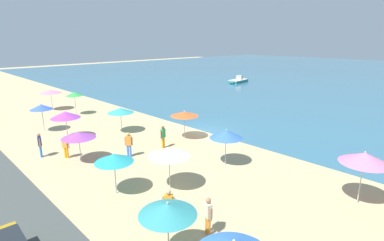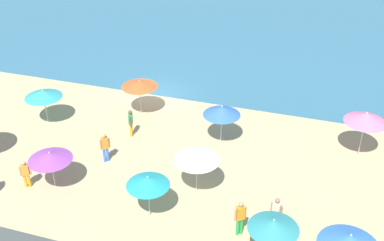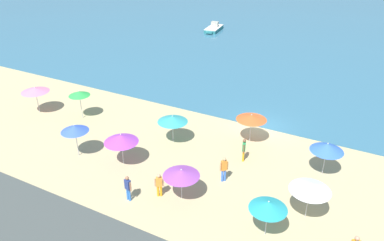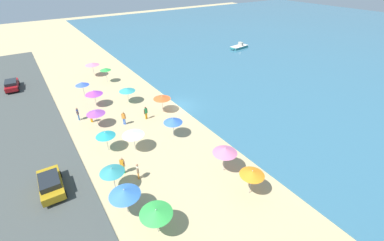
{
  "view_description": "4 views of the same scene",
  "coord_description": "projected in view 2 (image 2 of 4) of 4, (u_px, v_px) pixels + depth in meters",
  "views": [
    {
      "loc": [
        16.95,
        -18.23,
        7.84
      ],
      "look_at": [
        -0.85,
        -0.86,
        1.03
      ],
      "focal_mm": 28.0,
      "sensor_mm": 36.0,
      "label": 1
    },
    {
      "loc": [
        11.01,
        -26.76,
        15.34
      ],
      "look_at": [
        3.8,
        -3.89,
        0.92
      ],
      "focal_mm": 45.0,
      "sensor_mm": 36.0,
      "label": 2
    },
    {
      "loc": [
        7.53,
        -25.93,
        14.5
      ],
      "look_at": [
        -4.23,
        -3.84,
        1.37
      ],
      "focal_mm": 35.0,
      "sensor_mm": 36.0,
      "label": 3
    },
    {
      "loc": [
        26.73,
        -15.81,
        16.74
      ],
      "look_at": [
        6.1,
        -1.97,
        1.52
      ],
      "focal_mm": 24.0,
      "sensor_mm": 36.0,
      "label": 4
    }
  ],
  "objects": [
    {
      "name": "beach_umbrella_1",
      "position": [
        197.0,
        156.0,
        22.88
      ],
      "size": [
        2.26,
        2.26,
        2.39
      ],
      "color": "#B2B2B7",
      "rests_on": "ground_plane"
    },
    {
      "name": "beach_umbrella_12",
      "position": [
        350.0,
        241.0,
        18.0
      ],
      "size": [
        2.39,
        2.39,
        2.52
      ],
      "color": "#B2B2B7",
      "rests_on": "ground_plane"
    },
    {
      "name": "bather_4",
      "position": [
        25.0,
        172.0,
        23.77
      ],
      "size": [
        0.51,
        0.37,
        1.58
      ],
      "color": "orange",
      "rests_on": "ground_plane"
    },
    {
      "name": "beach_umbrella_11",
      "position": [
        366.0,
        118.0,
        25.4
      ],
      "size": [
        2.26,
        2.26,
        2.72
      ],
      "color": "#B2B2B7",
      "rests_on": "ground_plane"
    },
    {
      "name": "bather_2",
      "position": [
        276.0,
        212.0,
        21.24
      ],
      "size": [
        0.54,
        0.33,
        1.67
      ],
      "color": "orange",
      "rests_on": "ground_plane"
    },
    {
      "name": "bather_3",
      "position": [
        131.0,
        122.0,
        27.81
      ],
      "size": [
        0.32,
        0.55,
        1.7
      ],
      "color": "orange",
      "rests_on": "ground_plane"
    },
    {
      "name": "beach_umbrella_0",
      "position": [
        148.0,
        181.0,
        21.41
      ],
      "size": [
        1.99,
        1.99,
        2.27
      ],
      "color": "#B2B2B7",
      "rests_on": "ground_plane"
    },
    {
      "name": "ground_plane",
      "position": [
        156.0,
        95.0,
        32.61
      ],
      "size": [
        160.0,
        160.0,
        0.0
      ],
      "primitive_type": "plane",
      "color": "tan"
    },
    {
      "name": "bather_1",
      "position": [
        240.0,
        216.0,
        20.85
      ],
      "size": [
        0.46,
        0.4,
        1.82
      ],
      "color": "green",
      "rests_on": "ground_plane"
    },
    {
      "name": "beach_umbrella_9",
      "position": [
        50.0,
        156.0,
        23.28
      ],
      "size": [
        2.17,
        2.17,
        2.12
      ],
      "color": "#B2B2B7",
      "rests_on": "ground_plane"
    },
    {
      "name": "beach_umbrella_13",
      "position": [
        274.0,
        225.0,
        18.76
      ],
      "size": [
        2.06,
        2.06,
        2.47
      ],
      "color": "#B2B2B7",
      "rests_on": "ground_plane"
    },
    {
      "name": "beach_umbrella_6",
      "position": [
        139.0,
        84.0,
        29.49
      ],
      "size": [
        2.25,
        2.25,
        2.32
      ],
      "color": "#B2B2B7",
      "rests_on": "ground_plane"
    },
    {
      "name": "bather_5",
      "position": [
        105.0,
        146.0,
        25.59
      ],
      "size": [
        0.43,
        0.43,
        1.75
      ],
      "color": "#3B70DF",
      "rests_on": "ground_plane"
    },
    {
      "name": "beach_umbrella_8",
      "position": [
        222.0,
        111.0,
        26.69
      ],
      "size": [
        2.11,
        2.11,
        2.37
      ],
      "color": "#B2B2B7",
      "rests_on": "ground_plane"
    },
    {
      "name": "beach_umbrella_7",
      "position": [
        43.0,
        94.0,
        28.63
      ],
      "size": [
        2.23,
        2.23,
        2.22
      ],
      "color": "#B2B2B7",
      "rests_on": "ground_plane"
    }
  ]
}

